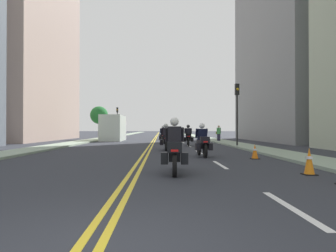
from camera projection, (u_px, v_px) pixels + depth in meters
ground_plane at (156, 137)px, 50.90m from camera, size 264.00×264.00×0.00m
sidewalk_left at (115, 136)px, 50.74m from camera, size 2.02×144.00×0.12m
sidewalk_right at (197, 136)px, 51.06m from camera, size 2.02×144.00×0.12m
centreline_yellow_inner at (156, 137)px, 50.89m from camera, size 0.12×132.00×0.01m
centreline_yellow_outer at (157, 137)px, 50.90m from camera, size 0.12×132.00×0.01m
lane_dashes_white at (181, 141)px, 31.97m from camera, size 0.14×56.40×0.01m
building_left_1 at (32, 10)px, 35.29m from camera, size 6.36×18.07×30.42m
building_right_1 at (288, 10)px, 32.93m from camera, size 7.10×18.81×28.69m
motorcycle_0 at (174, 151)px, 8.86m from camera, size 0.78×2.22×1.65m
motorcycle_1 at (202, 143)px, 14.17m from camera, size 0.78×2.14×1.59m
motorcycle_2 at (166, 139)px, 18.46m from camera, size 0.76×2.18×1.66m
motorcycle_3 at (188, 137)px, 23.24m from camera, size 0.78×2.15×1.64m
motorcycle_4 at (163, 136)px, 27.83m from camera, size 0.76×2.24×1.65m
motorcycle_5 at (179, 135)px, 32.28m from camera, size 0.77×2.18×1.59m
motorcycle_6 at (163, 134)px, 36.92m from camera, size 0.77×2.13×1.59m
traffic_cone_0 at (309, 161)px, 8.57m from camera, size 0.36×0.36×0.78m
traffic_cone_2 at (255, 152)px, 13.09m from camera, size 0.35×0.35×0.65m
traffic_light_near at (237, 103)px, 21.75m from camera, size 0.28×0.38×4.57m
traffic_light_far at (117, 117)px, 48.84m from camera, size 0.28×0.38×4.80m
pedestrian_0 at (219, 133)px, 30.56m from camera, size 0.49×0.39×1.67m
street_tree_0 at (99, 115)px, 36.78m from camera, size 2.15×2.15×4.08m
parked_truck at (114, 129)px, 33.83m from camera, size 2.20×6.50×2.80m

